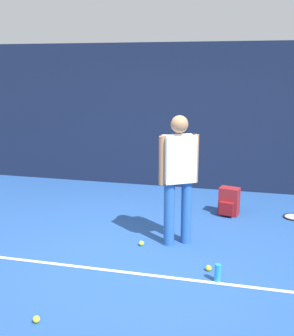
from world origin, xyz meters
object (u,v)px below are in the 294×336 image
object	(u,v)px
tennis_racket	(294,216)
tennis_ball_mid_court	(141,243)
tennis_player	(179,173)
backpack	(229,202)
tennis_ball_near_player	(36,319)
tennis_ball_by_fence	(208,268)
water_bottle	(218,273)

from	to	relation	value
tennis_racket	tennis_ball_mid_court	size ratio (longest dim) A/B	9.60
tennis_player	tennis_ball_mid_court	size ratio (longest dim) A/B	25.76
tennis_player	backpack	xyz separation A→B (m)	(0.61, 1.25, -0.76)
tennis_ball_near_player	tennis_ball_by_fence	bearing A→B (deg)	43.14
tennis_racket	tennis_ball_mid_court	bearing A→B (deg)	-30.53
backpack	tennis_ball_by_fence	bearing A→B (deg)	-80.46
tennis_player	tennis_ball_near_player	xyz separation A→B (m)	(-0.97, -2.02, -0.93)
tennis_ball_near_player	tennis_ball_by_fence	xyz separation A→B (m)	(1.45, 1.35, 0.00)
tennis_ball_by_fence	tennis_ball_mid_court	bearing A→B (deg)	152.56
tennis_player	tennis_racket	distance (m)	2.33
tennis_ball_near_player	tennis_ball_by_fence	size ratio (longest dim) A/B	1.00
tennis_ball_mid_court	water_bottle	bearing A→B (deg)	-33.82
tennis_racket	tennis_ball_by_fence	world-z (taller)	tennis_ball_by_fence
tennis_ball_mid_court	backpack	bearing A→B (deg)	53.83
backpack	tennis_ball_by_fence	xyz separation A→B (m)	(-0.13, -1.92, -0.18)
tennis_player	tennis_ball_mid_court	world-z (taller)	tennis_player
backpack	tennis_ball_mid_court	distance (m)	1.79
tennis_ball_by_fence	tennis_ball_mid_court	size ratio (longest dim) A/B	1.00
tennis_player	backpack	bearing A→B (deg)	-145.94
water_bottle	tennis_ball_by_fence	bearing A→B (deg)	118.36
tennis_ball_by_fence	tennis_ball_mid_court	xyz separation A→B (m)	(-0.92, 0.48, 0.00)
tennis_ball_mid_court	tennis_player	bearing A→B (deg)	23.02
tennis_player	tennis_racket	size ratio (longest dim) A/B	2.68
tennis_ball_by_fence	tennis_ball_mid_court	distance (m)	1.03
tennis_racket	water_bottle	bearing A→B (deg)	-2.21
tennis_ball_by_fence	water_bottle	bearing A→B (deg)	-61.64
tennis_ball_by_fence	backpack	bearing A→B (deg)	85.98
backpack	tennis_ball_near_player	world-z (taller)	backpack
tennis_racket	tennis_ball_near_player	xyz separation A→B (m)	(-2.59, -3.40, 0.02)
tennis_player	tennis_ball_by_fence	xyz separation A→B (m)	(0.47, -0.67, -0.93)
backpack	tennis_racket	bearing A→B (deg)	20.80
tennis_ball_near_player	backpack	bearing A→B (deg)	64.22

